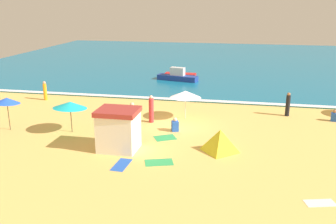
{
  "coord_description": "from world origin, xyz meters",
  "views": [
    {
      "loc": [
        4.19,
        -23.49,
        8.12
      ],
      "look_at": [
        -0.53,
        0.19,
        0.8
      ],
      "focal_mm": 39.34,
      "sensor_mm": 36.0,
      "label": 1
    }
  ],
  "objects": [
    {
      "name": "beach_towel_1",
      "position": [
        7.78,
        -8.89,
        0.01
      ],
      "size": [
        1.37,
        0.91,
        0.01
      ],
      "color": "white",
      "rests_on": "ground_plane"
    },
    {
      "name": "wave_breaker_foam",
      "position": [
        0.0,
        6.3,
        0.1
      ],
      "size": [
        57.0,
        0.7,
        0.01
      ],
      "primitive_type": "cube",
      "color": "white",
      "rests_on": "ocean_water"
    },
    {
      "name": "beach_towel_3",
      "position": [
        -0.14,
        -2.67,
        0.01
      ],
      "size": [
        1.61,
        1.49,
        0.01
      ],
      "color": "green",
      "rests_on": "ground_plane"
    },
    {
      "name": "beachgoer_7",
      "position": [
        -11.99,
        4.25,
        0.78
      ],
      "size": [
        0.32,
        0.32,
        1.62
      ],
      "color": "orange",
      "rests_on": "ground_plane"
    },
    {
      "name": "beach_umbrella_0",
      "position": [
        0.48,
        1.49,
        1.79
      ],
      "size": [
        2.49,
        2.5,
        2.07
      ],
      "color": "silver",
      "rests_on": "ground_plane"
    },
    {
      "name": "beach_umbrella_2",
      "position": [
        -6.26,
        -2.75,
        1.8
      ],
      "size": [
        2.97,
        2.98,
        2.1
      ],
      "color": "#4C3823",
      "rests_on": "ground_plane"
    },
    {
      "name": "beachgoer_8",
      "position": [
        10.83,
        2.9,
        0.36
      ],
      "size": [
        0.48,
        0.48,
        0.83
      ],
      "color": "blue",
      "rests_on": "ground_plane"
    },
    {
      "name": "beachgoer_2",
      "position": [
        -2.6,
        -1.38,
        0.84
      ],
      "size": [
        0.53,
        0.53,
        1.8
      ],
      "color": "blue",
      "rests_on": "ground_plane"
    },
    {
      "name": "ocean_water",
      "position": [
        0.0,
        28.0,
        0.05
      ],
      "size": [
        60.0,
        44.0,
        0.1
      ],
      "primitive_type": "cube",
      "color": "#146B93",
      "rests_on": "ground_plane"
    },
    {
      "name": "beach_tent",
      "position": [
        3.3,
        -4.08,
        0.64
      ],
      "size": [
        1.8,
        1.88,
        1.27
      ],
      "color": "yellow",
      "rests_on": "ground_plane"
    },
    {
      "name": "lifeguard_cabana",
      "position": [
        -2.33,
        -4.96,
        1.21
      ],
      "size": [
        2.27,
        1.95,
        2.39
      ],
      "color": "white",
      "rests_on": "ground_plane"
    },
    {
      "name": "beachgoer_3",
      "position": [
        -1.7,
        0.17,
        0.91
      ],
      "size": [
        0.4,
        0.4,
        1.92
      ],
      "color": "red",
      "rests_on": "ground_plane"
    },
    {
      "name": "beach_towel_4",
      "position": [
        0.28,
        -6.27,
        0.01
      ],
      "size": [
        1.68,
        1.3,
        0.01
      ],
      "color": "green",
      "rests_on": "ground_plane"
    },
    {
      "name": "beachgoer_5",
      "position": [
        7.74,
        3.55,
        0.84
      ],
      "size": [
        0.43,
        0.43,
        1.76
      ],
      "color": "black",
      "rests_on": "ground_plane"
    },
    {
      "name": "ground_plane",
      "position": [
        0.0,
        0.0,
        0.0
      ],
      "size": [
        60.0,
        60.0,
        0.0
      ],
      "primitive_type": "plane",
      "color": "#EDBC60"
    },
    {
      "name": "beach_towel_0",
      "position": [
        -1.56,
        -6.92,
        0.01
      ],
      "size": [
        0.76,
        1.59,
        0.01
      ],
      "color": "blue",
      "rests_on": "ground_plane"
    },
    {
      "name": "small_boat_1",
      "position": [
        -2.13,
        15.02,
        0.38
      ],
      "size": [
        3.33,
        1.26,
        0.55
      ],
      "color": "red",
      "rests_on": "ocean_water"
    },
    {
      "name": "beach_umbrella_3",
      "position": [
        -10.43,
        -3.16,
        1.98
      ],
      "size": [
        2.28,
        2.29,
        2.24
      ],
      "color": "#4C3823",
      "rests_on": "ground_plane"
    },
    {
      "name": "small_boat_0",
      "position": [
        -2.25,
        13.93,
        0.54
      ],
      "size": [
        4.41,
        2.04,
        1.37
      ],
      "color": "navy",
      "rests_on": "ocean_water"
    },
    {
      "name": "beachgoer_9",
      "position": [
        0.24,
        -1.29,
        0.39
      ],
      "size": [
        0.56,
        0.56,
        0.91
      ],
      "color": "blue",
      "rests_on": "ground_plane"
    }
  ]
}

